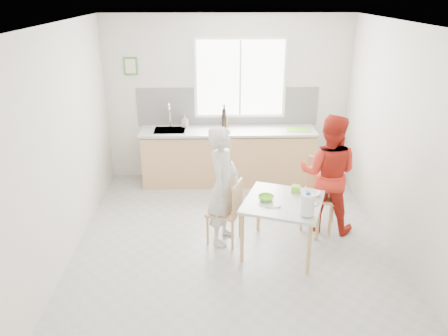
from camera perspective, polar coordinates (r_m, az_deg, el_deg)
The scene contains 21 objects.
ground at distance 5.72m, azimuth 1.25°, elevation -9.78°, with size 4.50×4.50×0.00m, color #B7B7B2.
room_shell at distance 5.04m, azimuth 1.40°, elevation 6.25°, with size 4.50×4.50×4.50m.
window at distance 7.20m, azimuth 2.13°, elevation 11.64°, with size 1.50×0.06×1.30m.
backsplash at distance 7.31m, azimuth 0.49°, elevation 8.00°, with size 3.00×0.02×0.65m, color white.
picture_frame at distance 7.27m, azimuth -12.11°, elevation 12.88°, with size 0.22×0.03×0.28m.
kitchen_counter at distance 7.28m, azimuth 0.52°, elevation 1.26°, with size 2.84×0.64×1.37m.
dining_table at distance 5.32m, azimuth 7.71°, elevation -4.96°, with size 1.15×1.15×0.69m.
chair_left at distance 5.54m, azimuth 0.63°, elevation -5.38°, with size 0.50×0.50×0.84m.
chair_far at distance 6.06m, azimuth 12.44°, elevation -2.79°, with size 0.56×0.56×0.94m.
person_white at distance 5.42m, azimuth -0.08°, elevation -2.39°, with size 0.56×0.37×1.54m, color silver.
person_red at distance 5.87m, azimuth 13.41°, elevation -0.72°, with size 0.78×0.61×1.60m, color red.
bowl_green at distance 5.27m, azimuth 5.52°, elevation -3.92°, with size 0.19×0.19×0.06m, color #7AD631.
bowl_white at distance 5.47m, azimuth 11.36°, elevation -3.32°, with size 0.20×0.20×0.05m, color white.
milk_jug at distance 4.94m, azimuth 10.89°, elevation -4.64°, with size 0.21×0.15×0.27m.
green_box at distance 5.51m, azimuth 9.37°, elevation -2.74°, with size 0.10×0.10×0.09m, color #80D130.
spoon at distance 5.11m, azimuth 6.38°, elevation -5.11°, with size 0.01×0.01×0.16m, color #A5A5AA.
cutting_board at distance 7.19m, azimuth 9.58°, elevation 4.97°, with size 0.35×0.25×0.01m, color #79D531.
wine_bottle_a at distance 7.16m, azimuth -0.02°, elevation 6.49°, with size 0.07×0.07×0.32m, color black.
wine_bottle_b at distance 7.19m, azimuth 0.07°, elevation 6.48°, with size 0.07×0.07×0.30m, color black.
jar_amber at distance 7.22m, azimuth 0.29°, elevation 5.97°, with size 0.06×0.06×0.16m, color olive.
soap_bottle at distance 7.27m, azimuth -5.12°, elevation 6.15°, with size 0.09×0.09×0.20m, color #999999.
Camera 1 is at (-0.25, -4.83, 3.05)m, focal length 35.00 mm.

